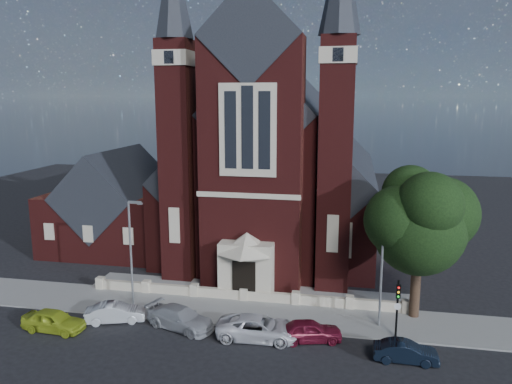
% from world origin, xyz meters
% --- Properties ---
extents(ground, '(120.00, 120.00, 0.00)m').
position_xyz_m(ground, '(0.00, 15.00, 0.00)').
color(ground, black).
rests_on(ground, ground).
extents(pavement_strip, '(60.00, 5.00, 0.12)m').
position_xyz_m(pavement_strip, '(0.00, 4.50, 0.00)').
color(pavement_strip, gray).
rests_on(pavement_strip, ground).
extents(forecourt_paving, '(26.00, 3.00, 0.14)m').
position_xyz_m(forecourt_paving, '(0.00, 8.50, 0.00)').
color(forecourt_paving, gray).
rests_on(forecourt_paving, ground).
extents(forecourt_wall, '(24.00, 0.40, 0.90)m').
position_xyz_m(forecourt_wall, '(0.00, 6.50, 0.00)').
color(forecourt_wall, '#B9A993').
rests_on(forecourt_wall, ground).
extents(church, '(20.01, 34.90, 29.20)m').
position_xyz_m(church, '(-0.00, 22.94, 8.19)').
color(church, '#461312').
rests_on(church, ground).
extents(parish_hall, '(12.00, 12.20, 10.24)m').
position_xyz_m(parish_hall, '(-16.00, 18.00, 4.01)').
color(parish_hall, '#461312').
rests_on(parish_hall, ground).
extents(street_tree, '(6.40, 6.60, 10.70)m').
position_xyz_m(street_tree, '(12.60, 5.71, 6.96)').
color(street_tree, black).
rests_on(street_tree, ground).
extents(street_lamp_left, '(1.16, 0.22, 8.09)m').
position_xyz_m(street_lamp_left, '(-7.91, 4.00, 4.60)').
color(street_lamp_left, gray).
rests_on(street_lamp_left, ground).
extents(street_lamp_right, '(1.16, 0.22, 8.09)m').
position_xyz_m(street_lamp_right, '(10.09, 4.00, 4.60)').
color(street_lamp_right, gray).
rests_on(street_lamp_right, ground).
extents(traffic_signal, '(0.28, 0.42, 4.00)m').
position_xyz_m(traffic_signal, '(11.00, 2.43, 2.58)').
color(traffic_signal, black).
rests_on(traffic_signal, ground).
extents(car_lime_van, '(4.40, 2.00, 1.46)m').
position_xyz_m(car_lime_van, '(-11.46, -0.84, 0.73)').
color(car_lime_van, '#9EB323').
rests_on(car_lime_van, ground).
extents(car_silver_a, '(4.33, 2.72, 1.35)m').
position_xyz_m(car_silver_a, '(-8.04, 1.23, 0.67)').
color(car_silver_a, '#A5A9AD').
rests_on(car_silver_a, ground).
extents(car_silver_b, '(5.39, 3.61, 1.45)m').
position_xyz_m(car_silver_b, '(-3.25, 1.19, 0.72)').
color(car_silver_b, '#9B9EA2').
rests_on(car_silver_b, ground).
extents(car_white_suv, '(5.52, 2.71, 1.51)m').
position_xyz_m(car_white_suv, '(2.23, 0.73, 0.75)').
color(car_white_suv, silver).
rests_on(car_white_suv, ground).
extents(car_dark_red, '(4.48, 2.71, 1.43)m').
position_xyz_m(car_dark_red, '(5.50, 1.05, 0.71)').
color(car_dark_red, maroon).
rests_on(car_dark_red, ground).
extents(car_navy, '(3.79, 1.34, 1.25)m').
position_xyz_m(car_navy, '(11.34, -0.39, 0.62)').
color(car_navy, black).
rests_on(car_navy, ground).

